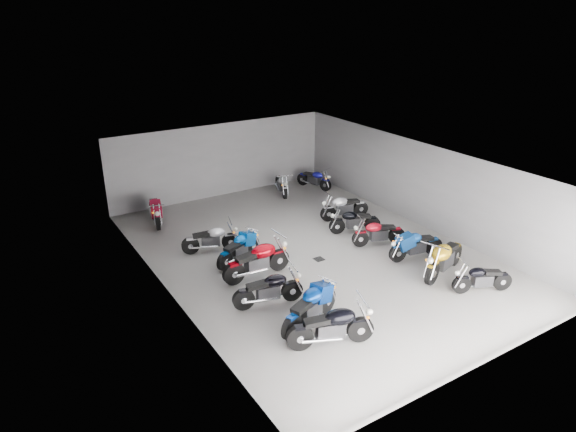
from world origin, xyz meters
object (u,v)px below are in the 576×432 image
object	(u,v)px
motorcycle_left_b	(311,307)
motorcycle_left_f	(211,239)
motorcycle_left_c	(269,289)
motorcycle_right_e	(354,221)
drain_grate	(319,259)
motorcycle_right_d	(378,233)
motorcycle_right_f	(344,207)
motorcycle_left_e	(239,248)
motorcycle_right_c	(416,245)
motorcycle_right_b	(444,258)
motorcycle_left_d	(258,260)
motorcycle_back_a	(155,210)
motorcycle_right_a	(482,278)
motorcycle_back_e	(281,184)
motorcycle_back_f	(314,179)
motorcycle_left_a	(332,327)

from	to	relation	value
motorcycle_left_b	motorcycle_left_f	size ratio (longest dim) A/B	1.14
motorcycle_left_c	motorcycle_right_e	size ratio (longest dim) A/B	1.11
drain_grate	motorcycle_right_d	distance (m)	2.46
motorcycle_right_d	motorcycle_right_f	size ratio (longest dim) A/B	0.91
motorcycle_left_f	motorcycle_left_e	bearing A→B (deg)	39.49
motorcycle_right_c	motorcycle_right_d	distance (m)	1.50
motorcycle_right_b	motorcycle_right_f	distance (m)	5.29
drain_grate	motorcycle_right_f	world-z (taller)	motorcycle_right_f
motorcycle_right_d	motorcycle_left_d	bearing A→B (deg)	106.99
motorcycle_left_e	motorcycle_right_d	world-z (taller)	motorcycle_left_e
motorcycle_left_e	motorcycle_right_f	world-z (taller)	motorcycle_right_f
drain_grate	motorcycle_left_b	bearing A→B (deg)	-128.76
motorcycle_right_c	motorcycle_right_e	size ratio (longest dim) A/B	1.10
motorcycle_left_d	motorcycle_back_a	bearing A→B (deg)	-169.45
drain_grate	motorcycle_left_d	distance (m)	2.37
motorcycle_right_a	motorcycle_right_f	bearing A→B (deg)	23.30
motorcycle_back_e	motorcycle_back_f	size ratio (longest dim) A/B	1.04
drain_grate	motorcycle_left_d	xyz separation A→B (m)	(-2.30, 0.06, 0.56)
motorcycle_left_c	motorcycle_right_a	bearing A→B (deg)	76.97
motorcycle_right_c	motorcycle_right_a	bearing A→B (deg)	-167.78
motorcycle_right_f	motorcycle_back_a	xyz separation A→B (m)	(-6.46, 3.56, 0.03)
motorcycle_left_b	motorcycle_left_a	bearing A→B (deg)	-23.73
motorcycle_back_a	motorcycle_back_e	distance (m)	5.87
drain_grate	motorcycle_left_f	world-z (taller)	motorcycle_left_f
motorcycle_left_b	motorcycle_left_d	size ratio (longest dim) A/B	0.94
motorcycle_right_b	motorcycle_right_c	size ratio (longest dim) A/B	1.15
drain_grate	motorcycle_back_f	xyz separation A→B (m)	(3.99, 6.01, 0.44)
motorcycle_right_d	motorcycle_right_e	world-z (taller)	motorcycle_right_d
drain_grate	motorcycle_right_b	size ratio (longest dim) A/B	0.14
motorcycle_left_e	motorcycle_right_e	distance (m)	4.69
motorcycle_right_a	motorcycle_back_a	bearing A→B (deg)	55.78
motorcycle_right_e	motorcycle_right_b	bearing A→B (deg)	-151.81
motorcycle_left_c	motorcycle_back_a	size ratio (longest dim) A/B	0.94
motorcycle_right_f	motorcycle_left_b	bearing A→B (deg)	145.75
motorcycle_left_b	motorcycle_right_f	world-z (taller)	motorcycle_left_b
motorcycle_right_a	motorcycle_back_a	xyz separation A→B (m)	(-6.44, 10.18, 0.09)
motorcycle_left_b	motorcycle_left_c	world-z (taller)	motorcycle_left_b
motorcycle_left_f	motorcycle_back_f	distance (m)	7.66
motorcycle_left_d	motorcycle_right_f	size ratio (longest dim) A/B	1.14
drain_grate	motorcycle_right_e	world-z (taller)	motorcycle_right_e
motorcycle_right_e	drain_grate	bearing A→B (deg)	138.27
motorcycle_left_a	motorcycle_left_f	xyz separation A→B (m)	(-0.35, 6.44, -0.06)
motorcycle_left_a	motorcycle_left_c	size ratio (longest dim) A/B	1.06
motorcycle_left_b	motorcycle_back_f	distance (m)	11.01
motorcycle_left_a	motorcycle_left_c	bearing A→B (deg)	-151.97
motorcycle_right_b	motorcycle_back_e	bearing A→B (deg)	-15.07
drain_grate	motorcycle_left_f	bearing A→B (deg)	138.67
motorcycle_left_c	motorcycle_right_e	bearing A→B (deg)	129.38
motorcycle_left_c	motorcycle_back_f	xyz separation A→B (m)	(6.80, 7.54, -0.05)
motorcycle_right_d	motorcycle_right_f	xyz separation A→B (m)	(0.47, 2.56, 0.03)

